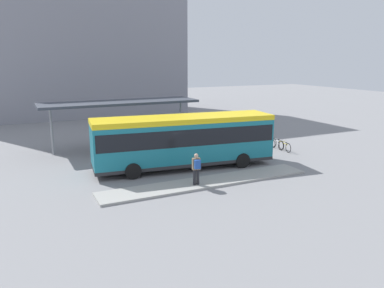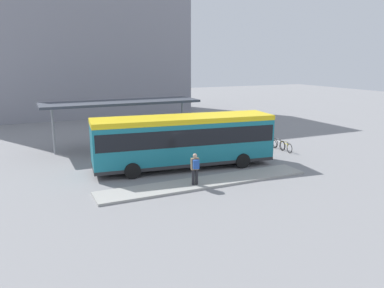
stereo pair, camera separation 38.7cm
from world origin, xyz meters
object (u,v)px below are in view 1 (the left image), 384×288
object	(u,v)px
potted_planter_near_shelter	(166,143)
bicycle_white	(277,144)
pedestrian_waiting	(196,167)
bicycle_green	(268,142)
bicycle_yellow	(285,146)
potted_planter_far_side	(127,147)
city_bus	(184,138)

from	to	relation	value
potted_planter_near_shelter	bicycle_white	bearing A→B (deg)	-16.92
pedestrian_waiting	bicycle_green	distance (m)	10.86
bicycle_yellow	potted_planter_far_side	bearing A→B (deg)	78.16
city_bus	pedestrian_waiting	distance (m)	3.78
city_bus	bicycle_yellow	bearing A→B (deg)	10.91
bicycle_white	bicycle_yellow	bearing A→B (deg)	-172.23
bicycle_yellow	bicycle_green	xyz separation A→B (m)	(-0.22, 1.72, -0.02)
potted_planter_near_shelter	city_bus	bearing A→B (deg)	-95.71
bicycle_green	potted_planter_far_side	size ratio (longest dim) A/B	1.33
city_bus	bicycle_green	bearing A→B (deg)	22.71
pedestrian_waiting	bicycle_green	size ratio (longest dim) A/B	1.11
bicycle_yellow	potted_planter_near_shelter	size ratio (longest dim) A/B	1.14
potted_planter_near_shelter	potted_planter_far_side	xyz separation A→B (m)	(-2.72, 0.58, -0.13)
bicycle_yellow	potted_planter_near_shelter	distance (m)	8.62
bicycle_green	potted_planter_near_shelter	bearing A→B (deg)	69.55
pedestrian_waiting	bicycle_white	distance (m)	10.60
city_bus	bicycle_white	world-z (taller)	city_bus
potted_planter_near_shelter	bicycle_yellow	bearing A→B (deg)	-22.39
potted_planter_far_side	bicycle_green	bearing A→B (deg)	-11.56
city_bus	pedestrian_waiting	world-z (taller)	city_bus
bicycle_yellow	bicycle_white	bearing A→B (deg)	8.67
city_bus	bicycle_green	xyz separation A→B (m)	(8.13, 2.36, -1.53)
city_bus	potted_planter_near_shelter	xyz separation A→B (m)	(0.39, 3.92, -1.14)
pedestrian_waiting	potted_planter_near_shelter	world-z (taller)	pedestrian_waiting
bicycle_white	potted_planter_far_side	bearing A→B (deg)	81.44
bicycle_white	potted_planter_near_shelter	world-z (taller)	potted_planter_near_shelter
bicycle_yellow	city_bus	bearing A→B (deg)	102.41
city_bus	pedestrian_waiting	xyz separation A→B (m)	(-0.93, -3.58, -0.78)
pedestrian_waiting	potted_planter_far_side	bearing A→B (deg)	19.36
potted_planter_near_shelter	bicycle_green	bearing A→B (deg)	-11.39
bicycle_white	potted_planter_far_side	distance (m)	11.09
pedestrian_waiting	bicycle_white	size ratio (longest dim) A/B	0.99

